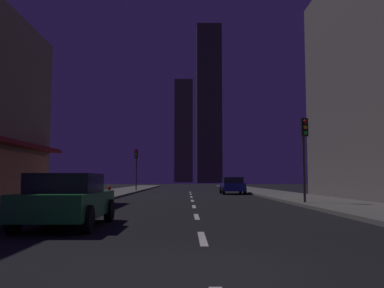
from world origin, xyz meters
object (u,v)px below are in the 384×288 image
(car_parked_near, at_px, (67,200))
(traffic_light_far_left, at_px, (136,160))
(fire_hydrant_far_left, at_px, (109,191))
(car_parked_far, at_px, (232,185))
(traffic_light_near_right, at_px, (304,141))

(car_parked_near, distance_m, traffic_light_far_left, 31.29)
(fire_hydrant_far_left, distance_m, traffic_light_far_left, 12.81)
(car_parked_near, xyz_separation_m, traffic_light_far_left, (-1.90, 31.13, 2.45))
(car_parked_far, height_order, fire_hydrant_far_left, car_parked_far)
(fire_hydrant_far_left, bearing_deg, car_parked_far, 31.64)
(car_parked_far, relative_size, fire_hydrant_far_left, 6.48)
(car_parked_far, bearing_deg, car_parked_near, -106.39)
(traffic_light_far_left, bearing_deg, car_parked_far, -36.17)
(car_parked_near, relative_size, traffic_light_far_left, 1.01)
(car_parked_near, bearing_deg, car_parked_far, 73.61)
(fire_hydrant_far_left, bearing_deg, car_parked_near, -82.96)
(fire_hydrant_far_left, xyz_separation_m, traffic_light_far_left, (0.40, 12.51, 2.74))
(car_parked_near, xyz_separation_m, car_parked_far, (7.20, 24.48, 0.00))
(traffic_light_near_right, distance_m, traffic_light_far_left, 24.69)
(car_parked_near, height_order, traffic_light_far_left, traffic_light_far_left)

